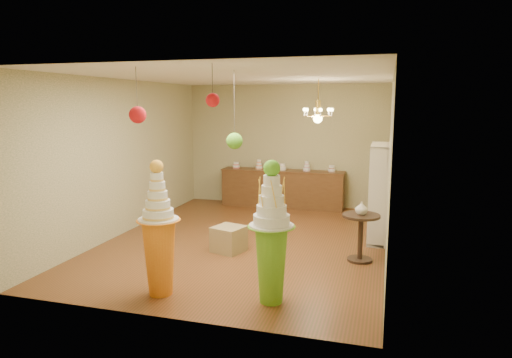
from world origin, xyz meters
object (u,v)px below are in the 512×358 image
(pedestal_green, at_px, (271,245))
(pedestal_orange, at_px, (159,245))
(sideboard, at_px, (282,188))
(round_table, at_px, (361,231))

(pedestal_green, xyz_separation_m, pedestal_orange, (-1.49, -0.17, -0.07))
(pedestal_orange, height_order, sideboard, pedestal_orange)
(sideboard, xyz_separation_m, round_table, (2.10, -3.52, 0.02))
(pedestal_orange, bearing_deg, round_table, 39.76)
(sideboard, relative_size, round_table, 3.91)
(round_table, bearing_deg, sideboard, 120.82)
(pedestal_orange, bearing_deg, sideboard, 85.93)
(sideboard, bearing_deg, pedestal_orange, -94.07)
(sideboard, bearing_deg, round_table, -59.18)
(pedestal_green, height_order, round_table, pedestal_green)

